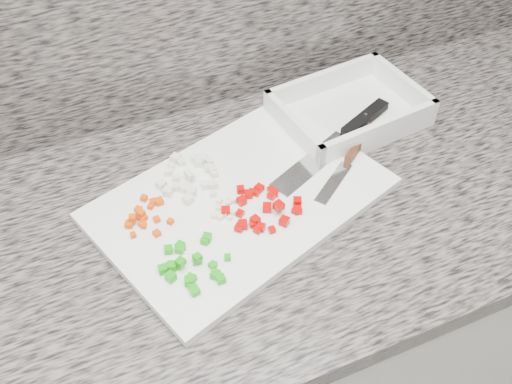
# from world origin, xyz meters

# --- Properties ---
(cabinet) EXTENTS (3.92, 0.62, 0.86)m
(cabinet) POSITION_xyz_m (0.00, 1.44, 0.43)
(cabinet) COLOR silver
(cabinet) RESTS_ON ground
(countertop) EXTENTS (3.96, 0.64, 0.04)m
(countertop) POSITION_xyz_m (0.00, 1.44, 0.88)
(countertop) COLOR #615B55
(countertop) RESTS_ON cabinet
(cutting_board) EXTENTS (0.55, 0.45, 0.02)m
(cutting_board) POSITION_xyz_m (0.10, 1.45, 0.91)
(cutting_board) COLOR white
(cutting_board) RESTS_ON countertop
(carrot_pile) EXTENTS (0.08, 0.10, 0.02)m
(carrot_pile) POSITION_xyz_m (-0.06, 1.47, 0.92)
(carrot_pile) COLOR #DD4204
(carrot_pile) RESTS_ON cutting_board
(onion_pile) EXTENTS (0.11, 0.12, 0.02)m
(onion_pile) POSITION_xyz_m (0.04, 1.53, 0.92)
(onion_pile) COLOR silver
(onion_pile) RESTS_ON cutting_board
(green_pepper_pile) EXTENTS (0.11, 0.10, 0.02)m
(green_pepper_pile) POSITION_xyz_m (-0.02, 1.35, 0.92)
(green_pepper_pile) COLOR #189C0E
(green_pepper_pile) RESTS_ON cutting_board
(red_pepper_pile) EXTENTS (0.14, 0.11, 0.02)m
(red_pepper_pile) POSITION_xyz_m (0.12, 1.41, 0.92)
(red_pepper_pile) COLOR #BC0402
(red_pepper_pile) RESTS_ON cutting_board
(garlic_pile) EXTENTS (0.06, 0.05, 0.01)m
(garlic_pile) POSITION_xyz_m (0.07, 1.43, 0.92)
(garlic_pile) COLOR #FAECC1
(garlic_pile) RESTS_ON cutting_board
(chef_knife) EXTENTS (0.31, 0.16, 0.02)m
(chef_knife) POSITION_xyz_m (0.35, 1.52, 0.92)
(chef_knife) COLOR silver
(chef_knife) RESTS_ON cutting_board
(paring_knife) EXTENTS (0.19, 0.15, 0.02)m
(paring_knife) POSITION_xyz_m (0.33, 1.47, 0.92)
(paring_knife) COLOR silver
(paring_knife) RESTS_ON cutting_board
(tray) EXTENTS (0.30, 0.23, 0.06)m
(tray) POSITION_xyz_m (0.38, 1.58, 0.92)
(tray) COLOR white
(tray) RESTS_ON countertop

